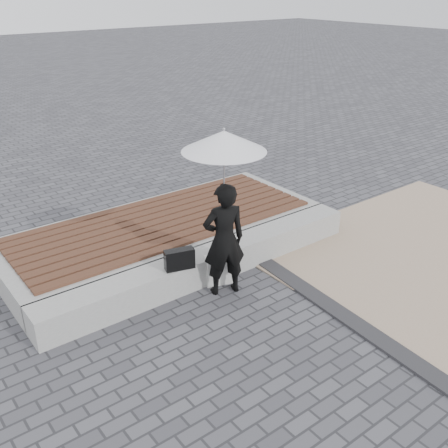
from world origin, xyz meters
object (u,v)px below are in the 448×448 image
(seating_ledge, at_px, (208,264))
(woman, at_px, (224,240))
(canvas_tote, at_px, (220,269))
(parasol, at_px, (224,141))
(handbag, at_px, (179,259))

(seating_ledge, height_order, woman, woman)
(seating_ledge, height_order, canvas_tote, canvas_tote)
(parasol, bearing_deg, handbag, 150.90)
(seating_ledge, bearing_deg, parasol, -97.21)
(seating_ledge, height_order, parasol, parasol)
(parasol, height_order, canvas_tote, parasol)
(seating_ledge, distance_m, parasol, 1.94)
(woman, relative_size, canvas_tote, 3.63)
(seating_ledge, relative_size, parasol, 3.81)
(handbag, distance_m, canvas_tote, 0.68)
(handbag, xyz_separation_m, canvas_tote, (0.59, -0.08, -0.32))
(woman, relative_size, handbag, 3.99)
(seating_ledge, relative_size, woman, 3.23)
(woman, height_order, canvas_tote, woman)
(woman, relative_size, parasol, 1.18)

